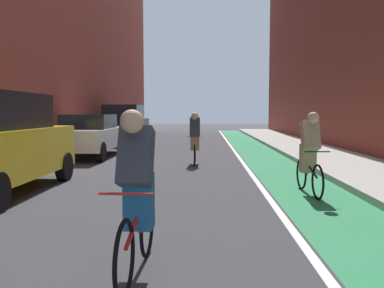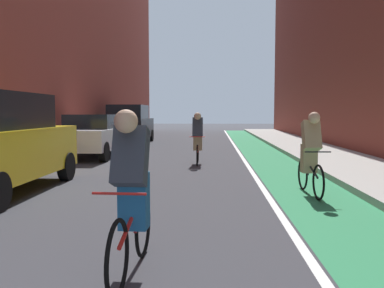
{
  "view_description": "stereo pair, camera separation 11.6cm",
  "coord_description": "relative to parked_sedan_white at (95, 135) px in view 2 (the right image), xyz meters",
  "views": [
    {
      "loc": [
        1.17,
        1.96,
        1.6
      ],
      "look_at": [
        0.92,
        9.28,
        1.04
      ],
      "focal_mm": 38.72,
      "sensor_mm": 36.0,
      "label": 1
    },
    {
      "loc": [
        1.29,
        1.97,
        1.6
      ],
      "look_at": [
        0.92,
        9.28,
        1.04
      ],
      "focal_mm": 38.72,
      "sensor_mm": 36.0,
      "label": 2
    }
  ],
  "objects": [
    {
      "name": "cyclist_mid",
      "position": [
        6.19,
        -6.73,
        0.06
      ],
      "size": [
        0.48,
        1.71,
        1.61
      ],
      "color": "black",
      "rests_on": "ground"
    },
    {
      "name": "cyclist_lead",
      "position": [
        3.5,
        -10.86,
        0.07
      ],
      "size": [
        0.48,
        1.74,
        1.63
      ],
      "color": "black",
      "rests_on": "ground"
    },
    {
      "name": "building_facade_right",
      "position": [
        10.89,
        3.58,
        5.39
      ],
      "size": [
        2.4,
        36.73,
        12.35
      ],
      "primitive_type": "cube",
      "color": "brown",
      "rests_on": "ground"
    },
    {
      "name": "cyclist_trailing",
      "position": [
        3.83,
        -1.94,
        0.02
      ],
      "size": [
        0.48,
        1.69,
        1.6
      ],
      "color": "black",
      "rests_on": "ground"
    },
    {
      "name": "parked_suv_black",
      "position": [
        0.0,
        6.29,
        0.23
      ],
      "size": [
        2.04,
        4.52,
        1.98
      ],
      "color": "black",
      "rests_on": "ground"
    },
    {
      "name": "sidewalk_right",
      "position": [
        8.37,
        1.58,
        -0.72
      ],
      "size": [
        2.63,
        40.73,
        0.14
      ],
      "primitive_type": "cube",
      "color": "#A8A59E",
      "rests_on": "ground"
    },
    {
      "name": "ground_plane",
      "position": [
        3.0,
        -0.42,
        -0.79
      ],
      "size": [
        89.61,
        89.61,
        0.0
      ],
      "primitive_type": "plane",
      "color": "#38383D"
    },
    {
      "name": "bike_lane_paint",
      "position": [
        6.26,
        1.58,
        -0.78
      ],
      "size": [
        1.6,
        40.73,
        0.0
      ],
      "primitive_type": "cube",
      "color": "#2D8451",
      "rests_on": "ground"
    },
    {
      "name": "lane_divider_stripe",
      "position": [
        5.36,
        1.58,
        -0.78
      ],
      "size": [
        0.12,
        40.73,
        0.0
      ],
      "primitive_type": "cube",
      "color": "white",
      "rests_on": "ground"
    },
    {
      "name": "parked_sedan_white",
      "position": [
        0.0,
        0.0,
        0.0
      ],
      "size": [
        1.87,
        4.65,
        1.53
      ],
      "color": "silver",
      "rests_on": "ground"
    }
  ]
}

